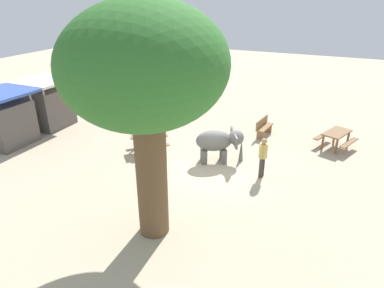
# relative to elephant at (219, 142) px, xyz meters

# --- Properties ---
(ground_plane) EXTENTS (60.00, 60.00, 0.00)m
(ground_plane) POSITION_rel_elephant_xyz_m (-0.82, -0.14, -0.90)
(ground_plane) COLOR #BAA88C
(elephant) EXTENTS (1.70, 1.99, 1.42)m
(elephant) POSITION_rel_elephant_xyz_m (0.00, 0.00, 0.00)
(elephant) COLOR slate
(elephant) RESTS_ON ground_plane
(person_handler) EXTENTS (0.50, 0.32, 1.62)m
(person_handler) POSITION_rel_elephant_xyz_m (-0.54, -1.98, 0.04)
(person_handler) COLOR #3F3833
(person_handler) RESTS_ON ground_plane
(shade_tree_main) EXTENTS (4.51, 4.14, 6.58)m
(shade_tree_main) POSITION_rel_elephant_xyz_m (-5.11, 0.18, 3.93)
(shade_tree_main) COLOR brown
(shade_tree_main) RESTS_ON ground_plane
(wooden_bench) EXTENTS (1.44, 0.59, 0.88)m
(wooden_bench) POSITION_rel_elephant_xyz_m (3.61, -1.06, -0.43)
(wooden_bench) COLOR olive
(wooden_bench) RESTS_ON ground_plane
(picnic_table_near) EXTENTS (1.94, 1.93, 0.78)m
(picnic_table_near) POSITION_rel_elephant_xyz_m (3.51, -4.43, -0.32)
(picnic_table_near) COLOR brown
(picnic_table_near) RESTS_ON ground_plane
(picnic_table_far) EXTENTS (2.11, 2.11, 0.78)m
(picnic_table_far) POSITION_rel_elephant_xyz_m (-0.25, 3.23, -0.32)
(picnic_table_far) COLOR olive
(picnic_table_far) RESTS_ON ground_plane
(market_stall_blue) EXTENTS (2.50, 2.50, 2.52)m
(market_stall_blue) POSITION_rel_elephant_xyz_m (-2.34, 9.64, 0.23)
(market_stall_blue) COLOR #59514C
(market_stall_blue) RESTS_ON ground_plane
(market_stall_white) EXTENTS (2.50, 2.50, 2.52)m
(market_stall_white) POSITION_rel_elephant_xyz_m (0.26, 9.64, 0.23)
(market_stall_white) COLOR #59514C
(market_stall_white) RESTS_ON ground_plane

